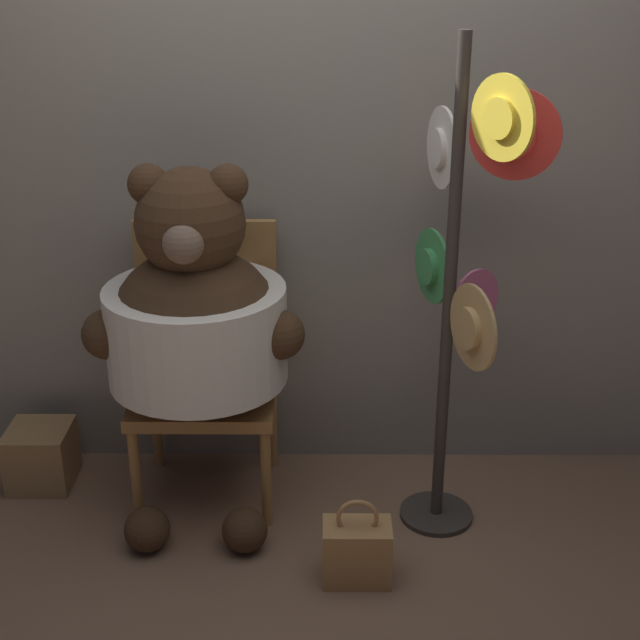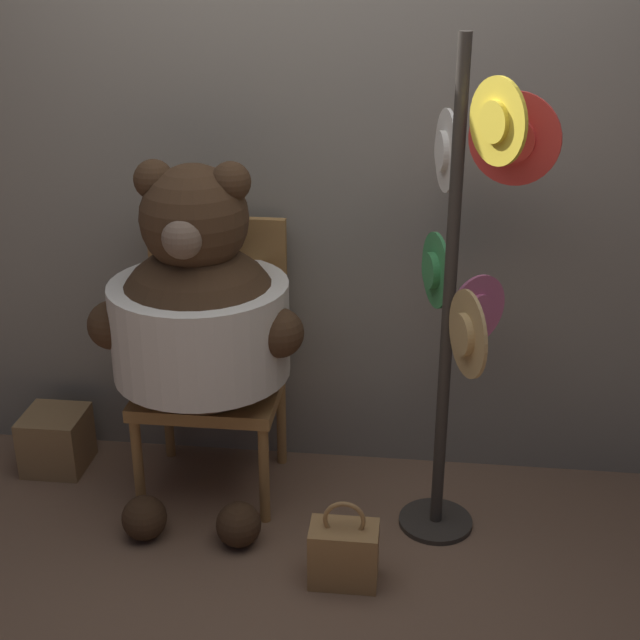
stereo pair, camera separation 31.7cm
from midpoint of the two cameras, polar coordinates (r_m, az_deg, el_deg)
ground_plane at (r=3.36m, az=2.00°, el=-14.60°), size 14.00×14.00×0.00m
wall_back at (r=3.47m, az=3.26°, el=9.13°), size 8.00×0.10×2.43m
chair at (r=3.51m, az=-4.23°, el=-2.13°), size 0.55×0.48×1.07m
teddy_bear at (r=3.27m, az=-4.99°, el=0.08°), size 0.79×0.70×1.36m
hat_display_rack at (r=3.06m, az=12.04°, el=2.69°), size 0.45×0.59×1.80m
handbag_on_ground at (r=3.16m, az=4.50°, el=-14.74°), size 0.24×0.14×0.33m
wooden_crate at (r=3.87m, az=-14.30°, el=-7.53°), size 0.25×0.25×0.25m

